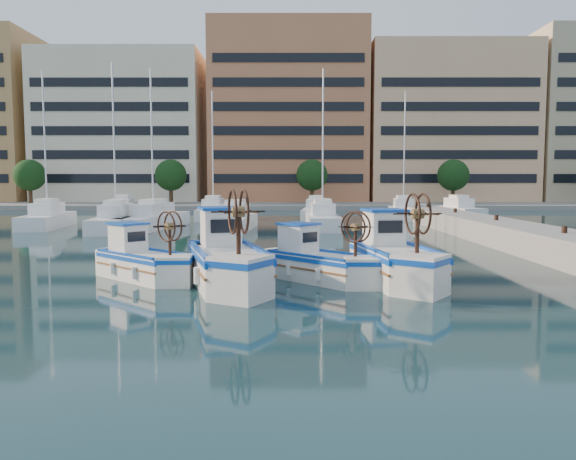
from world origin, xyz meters
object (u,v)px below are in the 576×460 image
at_px(fishing_boat_c, 317,261).
at_px(fishing_boat_d, 394,257).
at_px(fishing_boat_a, 142,260).
at_px(fishing_boat_b, 226,258).

bearing_deg(fishing_boat_c, fishing_boat_d, -47.31).
height_order(fishing_boat_a, fishing_boat_d, fishing_boat_d).
relative_size(fishing_boat_a, fishing_boat_b, 0.72).
distance_m(fishing_boat_a, fishing_boat_d, 8.79).
height_order(fishing_boat_b, fishing_boat_d, fishing_boat_b).
bearing_deg(fishing_boat_c, fishing_boat_b, 151.30).
bearing_deg(fishing_boat_a, fishing_boat_c, -49.52).
distance_m(fishing_boat_c, fishing_boat_d, 2.64).
bearing_deg(fishing_boat_d, fishing_boat_b, 178.38).
height_order(fishing_boat_b, fishing_boat_c, fishing_boat_b).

